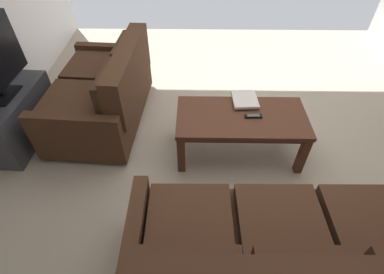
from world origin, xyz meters
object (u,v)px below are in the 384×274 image
object	(u,v)px
loveseat_near	(104,93)
tv_stand	(16,118)
coffee_table	(241,122)
tv_remote	(253,116)
sofa_main	(283,258)
book_stack	(245,100)

from	to	relation	value
loveseat_near	tv_stand	distance (m)	0.91
coffee_table	tv_remote	size ratio (longest dim) A/B	7.41
sofa_main	coffee_table	bearing A→B (deg)	-83.67
tv_remote	tv_stand	bearing A→B (deg)	-4.81
coffee_table	tv_remote	bearing A→B (deg)	170.19
loveseat_near	book_stack	distance (m)	1.48
tv_stand	tv_remote	bearing A→B (deg)	175.19
sofa_main	book_stack	xyz separation A→B (m)	(0.09, -1.47, 0.14)
sofa_main	tv_remote	size ratio (longest dim) A/B	12.34
coffee_table	tv_stand	bearing A→B (deg)	-4.59
tv_remote	sofa_main	bearing A→B (deg)	91.88
loveseat_near	tv_stand	world-z (taller)	loveseat_near
sofa_main	book_stack	size ratio (longest dim) A/B	6.89
book_stack	tv_remote	bearing A→B (deg)	102.74
book_stack	loveseat_near	bearing A→B (deg)	-10.67
loveseat_near	tv_stand	bearing A→B (deg)	19.69
sofa_main	tv_stand	size ratio (longest dim) A/B	2.06
sofa_main	tv_remote	xyz separation A→B (m)	(0.04, -1.24, 0.13)
tv_remote	coffee_table	bearing A→B (deg)	-9.81
sofa_main	book_stack	world-z (taller)	sofa_main
sofa_main	loveseat_near	size ratio (longest dim) A/B	1.37
coffee_table	sofa_main	bearing A→B (deg)	96.33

